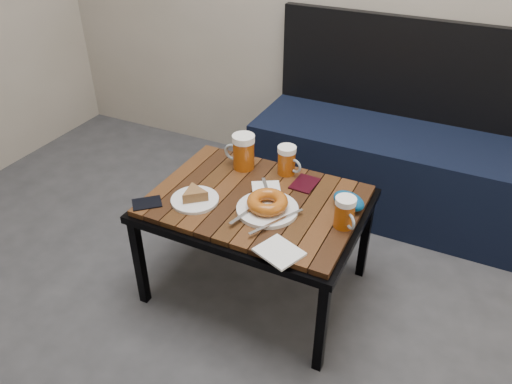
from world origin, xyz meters
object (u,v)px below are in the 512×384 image
at_px(cafe_table, 256,207).
at_px(beer_mug_centre, 287,160).
at_px(bench, 392,162).
at_px(plate_bagel, 267,205).
at_px(knit_pouch, 349,201).
at_px(plate_pie, 195,197).
at_px(beer_mug_left, 243,152).
at_px(beer_mug_right, 345,213).
at_px(passport_navy, 147,203).
at_px(passport_burgundy, 305,184).

distance_m(cafe_table, beer_mug_centre, 0.25).
relative_size(bench, plate_bagel, 4.74).
distance_m(plate_bagel, knit_pouch, 0.31).
bearing_deg(plate_pie, plate_bagel, 12.73).
xyz_separation_m(bench, knit_pouch, (-0.02, -0.77, 0.23)).
xyz_separation_m(beer_mug_left, knit_pouch, (0.49, -0.09, -0.05)).
bearing_deg(plate_pie, beer_mug_right, 9.83).
bearing_deg(beer_mug_left, beer_mug_centre, -169.56).
xyz_separation_m(passport_navy, knit_pouch, (0.70, 0.32, 0.03)).
distance_m(cafe_table, beer_mug_left, 0.27).
bearing_deg(cafe_table, bench, 67.44).
relative_size(plate_pie, passport_navy, 1.69).
bearing_deg(passport_burgundy, beer_mug_centre, 158.18).
height_order(bench, plate_pie, bench).
bearing_deg(cafe_table, beer_mug_left, 129.15).
xyz_separation_m(beer_mug_right, plate_bagel, (-0.29, -0.03, -0.03)).
height_order(bench, knit_pouch, bench).
bearing_deg(passport_navy, plate_bagel, 67.90).
xyz_separation_m(beer_mug_right, passport_burgundy, (-0.23, 0.20, -0.06)).
height_order(bench, cafe_table, bench).
bearing_deg(beer_mug_centre, bench, 77.66).
bearing_deg(knit_pouch, passport_navy, -155.80).
distance_m(passport_navy, knit_pouch, 0.77).
bearing_deg(knit_pouch, passport_burgundy, 159.08).
height_order(beer_mug_left, beer_mug_right, beer_mug_left).
xyz_separation_m(plate_pie, knit_pouch, (0.54, 0.22, 0.01)).
xyz_separation_m(cafe_table, plate_pie, (-0.20, -0.12, 0.06)).
distance_m(bench, passport_navy, 1.31).
bearing_deg(bench, cafe_table, -112.56).
bearing_deg(plate_pie, knit_pouch, 21.98).
bearing_deg(beer_mug_centre, plate_bagel, -67.20).
bearing_deg(plate_bagel, bench, 72.98).
relative_size(cafe_table, plate_bagel, 2.84).
relative_size(bench, cafe_table, 1.67).
xyz_separation_m(cafe_table, beer_mug_centre, (0.03, 0.22, 0.11)).
height_order(bench, plate_bagel, bench).
relative_size(beer_mug_centre, beer_mug_right, 1.04).
height_order(beer_mug_right, passport_navy, beer_mug_right).
bearing_deg(plate_pie, beer_mug_left, 80.55).
relative_size(beer_mug_left, beer_mug_centre, 1.23).
relative_size(bench, beer_mug_left, 9.16).
distance_m(beer_mug_centre, plate_pie, 0.42).
bearing_deg(passport_navy, cafe_table, 79.12).
relative_size(beer_mug_left, knit_pouch, 1.14).
relative_size(bench, beer_mug_centre, 11.24).
relative_size(passport_navy, knit_pouch, 0.82).
height_order(bench, passport_navy, bench).
xyz_separation_m(plate_bagel, passport_navy, (-0.44, -0.16, -0.02)).
bearing_deg(knit_pouch, plate_bagel, -149.45).
distance_m(beer_mug_right, passport_navy, 0.75).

